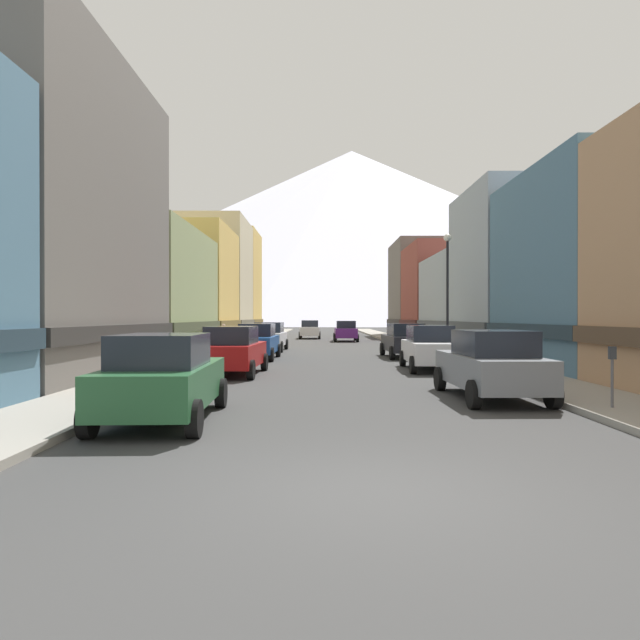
% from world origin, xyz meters
% --- Properties ---
extents(ground_plane, '(400.00, 400.00, 0.00)m').
position_xyz_m(ground_plane, '(0.00, 0.00, 0.00)').
color(ground_plane, '#383838').
extents(sidewalk_left, '(2.50, 100.00, 0.15)m').
position_xyz_m(sidewalk_left, '(-6.25, 35.00, 0.07)').
color(sidewalk_left, gray).
rests_on(sidewalk_left, ground).
extents(sidewalk_right, '(2.50, 100.00, 0.15)m').
position_xyz_m(sidewalk_right, '(6.25, 35.00, 0.07)').
color(sidewalk_right, gray).
rests_on(sidewalk_right, ground).
extents(storefront_left_1, '(8.49, 11.52, 11.24)m').
position_xyz_m(storefront_left_1, '(-11.60, 12.99, 5.44)').
color(storefront_left_1, '#66605B').
rests_on(storefront_left_1, ground).
extents(storefront_left_2, '(10.28, 11.79, 7.06)m').
position_xyz_m(storefront_left_2, '(-12.49, 24.95, 3.40)').
color(storefront_left_2, '#8C9966').
rests_on(storefront_left_2, ground).
extents(storefront_left_3, '(9.80, 9.37, 8.92)m').
position_xyz_m(storefront_left_3, '(-12.25, 36.09, 4.30)').
color(storefront_left_3, '#D8B259').
rests_on(storefront_left_3, ground).
extents(storefront_left_4, '(9.92, 9.37, 11.25)m').
position_xyz_m(storefront_left_4, '(-12.31, 45.99, 5.45)').
color(storefront_left_4, beige).
rests_on(storefront_left_4, ground).
extents(storefront_left_5, '(9.44, 8.62, 11.53)m').
position_xyz_m(storefront_left_5, '(-12.07, 55.17, 5.58)').
color(storefront_left_5, '#D8B259').
rests_on(storefront_left_5, ground).
extents(storefront_right_1, '(6.58, 9.06, 7.94)m').
position_xyz_m(storefront_right_1, '(10.64, 15.44, 3.82)').
color(storefront_right_1, slate).
rests_on(storefront_right_1, ground).
extents(storefront_right_2, '(6.59, 8.22, 9.19)m').
position_xyz_m(storefront_right_2, '(10.64, 24.42, 4.43)').
color(storefront_right_2, '#99A5B2').
rests_on(storefront_right_2, ground).
extents(storefront_right_3, '(7.68, 10.69, 6.56)m').
position_xyz_m(storefront_right_3, '(11.19, 33.90, 3.15)').
color(storefront_right_3, '#99A5B2').
rests_on(storefront_right_3, ground).
extents(storefront_right_4, '(9.01, 9.69, 8.68)m').
position_xyz_m(storefront_right_4, '(11.85, 44.67, 4.19)').
color(storefront_right_4, brown).
rests_on(storefront_right_4, ground).
extents(storefront_right_5, '(7.77, 10.25, 10.31)m').
position_xyz_m(storefront_right_5, '(11.23, 54.81, 4.99)').
color(storefront_right_5, '#66605B').
rests_on(storefront_right_5, ground).
extents(car_left_0, '(2.20, 4.46, 1.78)m').
position_xyz_m(car_left_0, '(-3.80, 4.61, 0.90)').
color(car_left_0, '#265933').
rests_on(car_left_0, ground).
extents(car_left_1, '(2.21, 4.47, 1.78)m').
position_xyz_m(car_left_1, '(-3.80, 13.67, 0.90)').
color(car_left_1, '#9E1111').
rests_on(car_left_1, ground).
extents(car_left_2, '(2.16, 4.45, 1.78)m').
position_xyz_m(car_left_2, '(-3.80, 21.33, 0.90)').
color(car_left_2, '#19478C').
rests_on(car_left_2, ground).
extents(car_left_3, '(2.20, 4.46, 1.78)m').
position_xyz_m(car_left_3, '(-3.80, 28.12, 0.90)').
color(car_left_3, silver).
rests_on(car_left_3, ground).
extents(car_right_0, '(2.15, 4.44, 1.78)m').
position_xyz_m(car_right_0, '(3.80, 7.71, 0.90)').
color(car_right_0, slate).
rests_on(car_right_0, ground).
extents(car_right_1, '(2.17, 4.45, 1.78)m').
position_xyz_m(car_right_1, '(3.80, 15.63, 0.90)').
color(car_right_1, silver).
rests_on(car_right_1, ground).
extents(car_right_2, '(2.19, 4.46, 1.78)m').
position_xyz_m(car_right_2, '(3.80, 22.39, 0.90)').
color(car_right_2, black).
rests_on(car_right_2, ground).
extents(car_driving_0, '(2.06, 4.40, 1.78)m').
position_xyz_m(car_driving_0, '(-1.60, 47.84, 0.90)').
color(car_driving_0, silver).
rests_on(car_driving_0, ground).
extents(car_driving_1, '(2.06, 4.40, 1.78)m').
position_xyz_m(car_driving_1, '(1.60, 41.56, 0.90)').
color(car_driving_1, '#591E72').
rests_on(car_driving_1, ground).
extents(parking_meter_near, '(0.14, 0.10, 1.33)m').
position_xyz_m(parking_meter_near, '(5.75, 5.44, 1.01)').
color(parking_meter_near, '#595960').
rests_on(parking_meter_near, sidewalk_right).
extents(potted_plant_1, '(0.61, 0.61, 0.99)m').
position_xyz_m(potted_plant_1, '(-7.00, 17.70, 0.66)').
color(potted_plant_1, '#4C4C51').
rests_on(potted_plant_1, sidewalk_left).
extents(pedestrian_0, '(0.36, 0.36, 1.56)m').
position_xyz_m(pedestrian_0, '(-6.25, 25.86, 0.87)').
color(pedestrian_0, '#333338').
rests_on(pedestrian_0, sidewalk_left).
extents(streetlamp_right, '(0.36, 0.36, 5.86)m').
position_xyz_m(streetlamp_right, '(5.35, 19.44, 3.99)').
color(streetlamp_right, black).
rests_on(streetlamp_right, sidewalk_right).
extents(mountain_backdrop, '(308.34, 308.34, 81.20)m').
position_xyz_m(mountain_backdrop, '(14.48, 260.00, 40.60)').
color(mountain_backdrop, silver).
rests_on(mountain_backdrop, ground).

